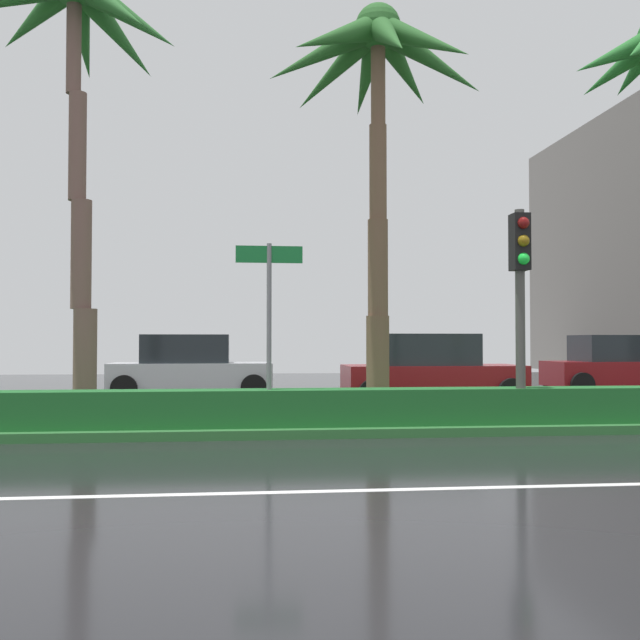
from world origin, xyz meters
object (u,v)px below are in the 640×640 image
(palm_tree_centre, at_px, (376,79))
(traffic_signal_median_right, at_px, (520,276))
(car_in_traffic_second, at_px, (190,368))
(car_in_traffic_third, at_px, (431,371))
(street_name_sign, at_px, (269,308))
(car_in_traffic_fourth, at_px, (620,366))
(palm_tree_centre_left, at_px, (73,36))

(palm_tree_centre, distance_m, traffic_signal_median_right, 5.14)
(car_in_traffic_second, bearing_deg, car_in_traffic_third, -23.91)
(street_name_sign, xyz_separation_m, car_in_traffic_second, (-1.77, 8.14, -1.25))
(traffic_signal_median_right, bearing_deg, car_in_traffic_fourth, 53.22)
(traffic_signal_median_right, xyz_separation_m, street_name_sign, (-4.21, 0.20, -0.56))
(palm_tree_centre_left, bearing_deg, car_in_traffic_fourth, 25.31)
(car_in_traffic_second, relative_size, car_in_traffic_fourth, 1.00)
(car_in_traffic_third, relative_size, car_in_traffic_fourth, 1.00)
(palm_tree_centre_left, xyz_separation_m, car_in_traffic_second, (1.75, 6.47, -6.30))
(traffic_signal_median_right, height_order, street_name_sign, traffic_signal_median_right)
(palm_tree_centre_left, distance_m, palm_tree_centre, 5.77)
(palm_tree_centre, xyz_separation_m, car_in_traffic_second, (-3.98, 5.99, -5.92))
(palm_tree_centre_left, relative_size, traffic_signal_median_right, 2.34)
(palm_tree_centre_left, height_order, street_name_sign, palm_tree_centre_left)
(palm_tree_centre_left, height_order, traffic_signal_median_right, palm_tree_centre_left)
(palm_tree_centre_left, relative_size, car_in_traffic_fourth, 1.97)
(street_name_sign, height_order, car_in_traffic_third, street_name_sign)
(palm_tree_centre_left, xyz_separation_m, street_name_sign, (3.52, -1.67, -5.05))
(car_in_traffic_second, xyz_separation_m, car_in_traffic_third, (5.95, -2.64, 0.00))
(palm_tree_centre, height_order, car_in_traffic_second, palm_tree_centre)
(street_name_sign, relative_size, car_in_traffic_third, 0.70)
(palm_tree_centre, distance_m, car_in_traffic_second, 9.32)
(palm_tree_centre, height_order, car_in_traffic_third, palm_tree_centre)
(palm_tree_centre, distance_m, car_in_traffic_third, 7.08)
(traffic_signal_median_right, relative_size, car_in_traffic_fourth, 0.84)
(palm_tree_centre_left, xyz_separation_m, traffic_signal_median_right, (7.74, -1.87, -4.49))
(palm_tree_centre, xyz_separation_m, street_name_sign, (-2.21, -2.15, -4.67))
(palm_tree_centre_left, relative_size, palm_tree_centre, 1.05)
(street_name_sign, xyz_separation_m, car_in_traffic_fourth, (10.60, 8.35, -1.25))
(palm_tree_centre_left, distance_m, traffic_signal_median_right, 9.14)
(traffic_signal_median_right, bearing_deg, street_name_sign, 177.28)
(car_in_traffic_third, bearing_deg, palm_tree_centre_left, -153.57)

